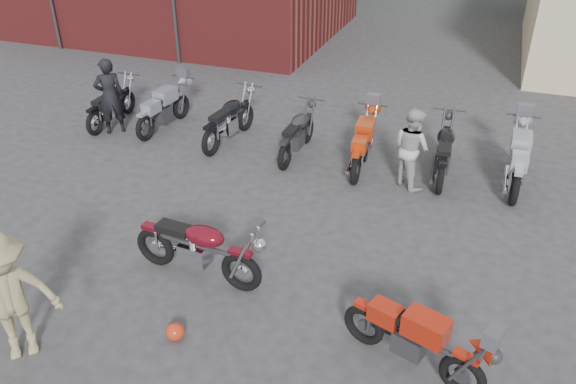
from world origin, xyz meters
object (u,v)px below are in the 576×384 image
(person_dark, at_px, (110,96))
(row_bike_2, at_px, (229,117))
(row_bike_3, at_px, (297,131))
(row_bike_6, at_px, (518,156))
(helmet, at_px, (175,332))
(vintage_motorcycle, at_px, (198,245))
(row_bike_1, at_px, (164,106))
(person_tan, at_px, (8,298))
(row_bike_5, at_px, (444,148))
(row_bike_0, at_px, (111,102))
(row_bike_4, at_px, (364,141))
(sportbike, at_px, (416,336))
(person_light, at_px, (411,148))

(person_dark, distance_m, row_bike_2, 2.83)
(row_bike_3, height_order, row_bike_6, row_bike_6)
(helmet, bearing_deg, vintage_motorcycle, 102.83)
(person_dark, bearing_deg, row_bike_1, 166.42)
(person_dark, relative_size, row_bike_3, 0.93)
(person_tan, distance_m, row_bike_5, 8.11)
(helmet, distance_m, row_bike_0, 7.71)
(vintage_motorcycle, xyz_separation_m, row_bike_4, (1.44, 4.41, -0.02))
(sportbike, bearing_deg, helmet, -150.87)
(row_bike_3, bearing_deg, row_bike_6, -85.90)
(row_bike_0, height_order, row_bike_5, row_bike_5)
(person_tan, bearing_deg, row_bike_4, 24.75)
(row_bike_0, distance_m, row_bike_6, 9.18)
(person_dark, height_order, row_bike_1, person_dark)
(person_dark, relative_size, row_bike_4, 0.88)
(person_dark, relative_size, row_bike_2, 0.86)
(vintage_motorcycle, distance_m, person_tan, 2.60)
(vintage_motorcycle, height_order, helmet, vintage_motorcycle)
(helmet, relative_size, row_bike_2, 0.12)
(row_bike_2, bearing_deg, helmet, -155.80)
(vintage_motorcycle, xyz_separation_m, person_dark, (-4.44, 4.12, 0.28))
(sportbike, bearing_deg, vintage_motorcycle, -173.30)
(sportbike, bearing_deg, row_bike_3, 141.25)
(vintage_motorcycle, height_order, person_light, person_light)
(row_bike_3, bearing_deg, row_bike_0, 90.01)
(helmet, distance_m, row_bike_5, 6.50)
(person_light, xyz_separation_m, row_bike_0, (-7.23, 0.57, -0.25))
(person_light, bearing_deg, row_bike_5, -93.23)
(sportbike, xyz_separation_m, row_bike_6, (1.10, 5.39, 0.07))
(person_tan, bearing_deg, vintage_motorcycle, 14.79)
(row_bike_1, bearing_deg, person_light, -92.34)
(row_bike_0, bearing_deg, helmet, -140.55)
(person_light, relative_size, row_bike_0, 0.84)
(person_light, height_order, row_bike_4, person_light)
(person_dark, xyz_separation_m, row_bike_2, (2.78, 0.45, -0.29))
(sportbike, bearing_deg, person_dark, 166.60)
(row_bike_0, height_order, row_bike_1, row_bike_1)
(helmet, bearing_deg, row_bike_2, 108.43)
(helmet, relative_size, row_bike_3, 0.13)
(helmet, height_order, row_bike_0, row_bike_0)
(sportbike, relative_size, row_bike_0, 0.99)
(helmet, xyz_separation_m, row_bike_1, (-3.71, 5.96, 0.45))
(row_bike_5, bearing_deg, row_bike_6, -90.48)
(row_bike_2, bearing_deg, row_bike_0, 96.24)
(row_bike_0, relative_size, row_bike_4, 0.94)
(row_bike_2, height_order, row_bike_6, row_bike_6)
(person_tan, relative_size, row_bike_0, 0.97)
(row_bike_4, bearing_deg, row_bike_6, -87.71)
(person_tan, bearing_deg, sportbike, -24.47)
(row_bike_2, bearing_deg, row_bike_3, -87.95)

